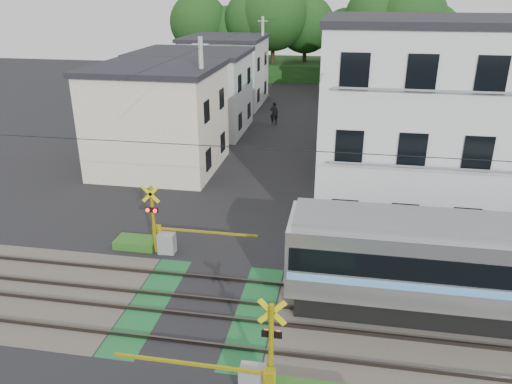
% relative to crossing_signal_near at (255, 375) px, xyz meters
% --- Properties ---
extents(ground, '(120.00, 120.00, 0.00)m').
position_rel_crossing_signal_near_xyz_m(ground, '(-2.59, 3.65, -0.71)').
color(ground, black).
extents(track_bed, '(120.00, 120.00, 0.14)m').
position_rel_crossing_signal_near_xyz_m(track_bed, '(-2.59, 3.65, -0.67)').
color(track_bed, '#47423A').
rests_on(track_bed, ground).
extents(crossing_signal_near, '(4.74, 0.65, 3.09)m').
position_rel_crossing_signal_near_xyz_m(crossing_signal_near, '(0.00, 0.00, 0.00)').
color(crossing_signal_near, yellow).
rests_on(crossing_signal_near, ground).
extents(crossing_signal_far, '(4.74, 0.65, 3.09)m').
position_rel_crossing_signal_near_xyz_m(crossing_signal_far, '(-5.17, 7.31, 0.00)').
color(crossing_signal_far, yellow).
rests_on(crossing_signal_far, ground).
extents(apartment_block, '(10.20, 8.36, 9.30)m').
position_rel_crossing_signal_near_xyz_m(apartment_block, '(5.91, 13.15, 3.94)').
color(apartment_block, silver).
rests_on(apartment_block, ground).
extents(houses_row, '(22.07, 31.35, 6.80)m').
position_rel_crossing_signal_near_xyz_m(houses_row, '(-2.33, 29.57, 2.53)').
color(houses_row, beige).
rests_on(houses_row, ground).
extents(tree_hill, '(40.00, 13.16, 11.47)m').
position_rel_crossing_signal_near_xyz_m(tree_hill, '(-2.23, 51.50, 4.87)').
color(tree_hill, '#193F15').
rests_on(tree_hill, ground).
extents(catenary, '(60.00, 5.04, 7.00)m').
position_rel_crossing_signal_near_xyz_m(catenary, '(3.41, 3.69, 2.98)').
color(catenary, '#2D2D33').
rests_on(catenary, ground).
extents(utility_poles, '(7.90, 42.00, 8.00)m').
position_rel_crossing_signal_near_xyz_m(utility_poles, '(-3.64, 26.66, 3.37)').
color(utility_poles, '#A5A5A0').
rests_on(utility_poles, ground).
extents(pedestrian, '(0.77, 0.60, 1.87)m').
position_rel_crossing_signal_near_xyz_m(pedestrian, '(-3.67, 29.44, 0.22)').
color(pedestrian, black).
rests_on(pedestrian, ground).
extents(weed_patches, '(10.25, 8.80, 0.40)m').
position_rel_crossing_signal_near_xyz_m(weed_patches, '(-0.83, 3.56, -0.53)').
color(weed_patches, '#2D5E1E').
rests_on(weed_patches, ground).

